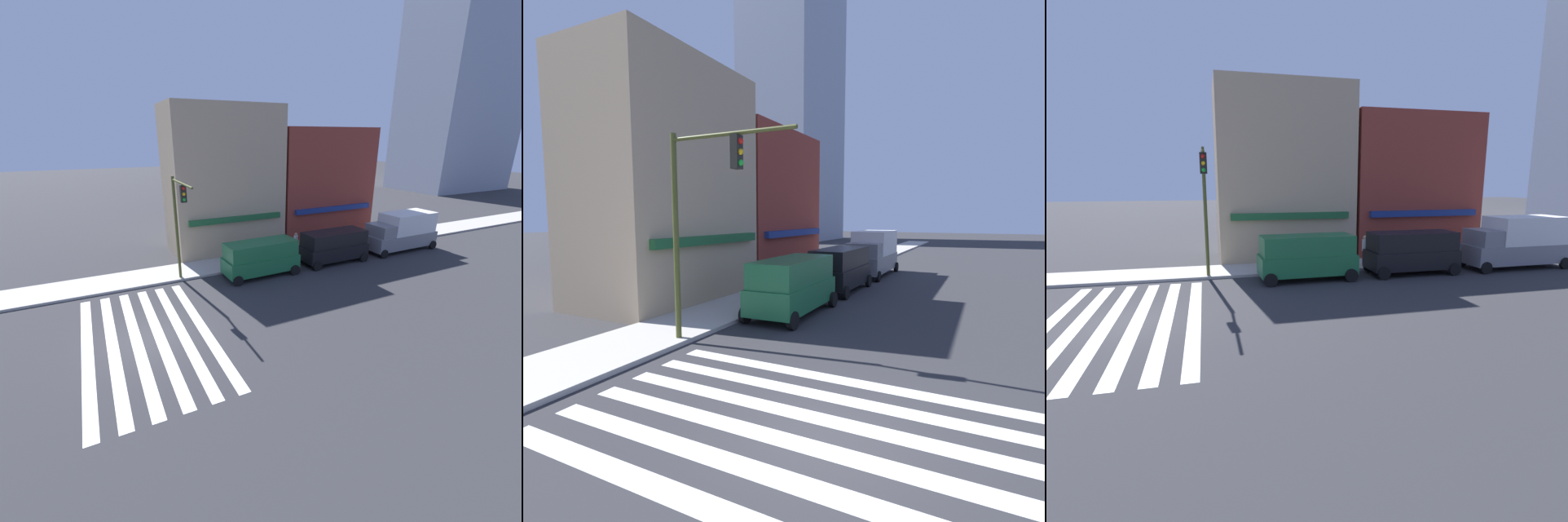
{
  "view_description": "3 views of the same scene",
  "coord_description": "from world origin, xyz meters",
  "views": [
    {
      "loc": [
        -1.51,
        -14.87,
        8.8
      ],
      "look_at": [
        8.17,
        4.7,
        1.0
      ],
      "focal_mm": 24.0,
      "sensor_mm": 36.0,
      "label": 1
    },
    {
      "loc": [
        -6.77,
        -2.46,
        4.06
      ],
      "look_at": [
        9.92,
        6.0,
        2.0
      ],
      "focal_mm": 28.0,
      "sensor_mm": 36.0,
      "label": 2
    },
    {
      "loc": [
        3.12,
        -15.41,
        5.07
      ],
      "look_at": [
        8.17,
        4.7,
        1.0
      ],
      "focal_mm": 28.0,
      "sensor_mm": 36.0,
      "label": 3
    }
  ],
  "objects": [
    {
      "name": "tower_distant",
      "position": [
        56.8,
        27.82,
        34.38
      ],
      "size": [
        18.21,
        11.64,
        68.76
      ],
      "color": "#939EAD",
      "rests_on": "ground_plane"
    },
    {
      "name": "ground_plane",
      "position": [
        0.0,
        0.0,
        0.0
      ],
      "size": [
        200.0,
        200.0,
        0.0
      ],
      "primitive_type": "plane",
      "color": "#2D2D30"
    },
    {
      "name": "storefront_row",
      "position": [
        12.47,
        11.49,
        5.17
      ],
      "size": [
        17.75,
        5.3,
        11.08
      ],
      "color": "tan",
      "rests_on": "ground_plane"
    },
    {
      "name": "van_green",
      "position": [
        8.17,
        4.7,
        1.29
      ],
      "size": [
        5.05,
        2.22,
        2.34
      ],
      "rotation": [
        0.0,
        0.0,
        0.02
      ],
      "color": "#1E6638",
      "rests_on": "ground_plane"
    },
    {
      "name": "traffic_signal",
      "position": [
        3.15,
        5.47,
        4.46
      ],
      "size": [
        0.32,
        4.31,
        6.61
      ],
      "color": "#474C1E",
      "rests_on": "ground_plane"
    },
    {
      "name": "crosswalk_stripes",
      "position": [
        0.0,
        0.0,
        0.0
      ],
      "size": [
        5.57,
        10.8,
        0.01
      ],
      "color": "silver",
      "rests_on": "ground_plane"
    },
    {
      "name": "pedestrian_white_shirt",
      "position": [
        12.25,
        6.91,
        1.07
      ],
      "size": [
        0.32,
        0.32,
        1.77
      ],
      "rotation": [
        0.0,
        0.0,
        3.14
      ],
      "color": "#23232D",
      "rests_on": "sidewalk_left"
    },
    {
      "name": "van_black",
      "position": [
        14.15,
        4.7,
        1.29
      ],
      "size": [
        5.0,
        2.22,
        2.34
      ],
      "rotation": [
        0.0,
        0.0,
        0.0
      ],
      "color": "black",
      "rests_on": "ground_plane"
    },
    {
      "name": "sidewalk_left",
      "position": [
        0.0,
        7.5,
        0.07
      ],
      "size": [
        120.0,
        3.0,
        0.15
      ],
      "color": "#B2ADA3",
      "rests_on": "ground_plane"
    },
    {
      "name": "box_truck_grey",
      "position": [
        20.94,
        4.7,
        1.59
      ],
      "size": [
        6.22,
        2.42,
        3.04
      ],
      "rotation": [
        0.0,
        0.0,
        0.01
      ],
      "color": "slate",
      "rests_on": "ground_plane"
    }
  ]
}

